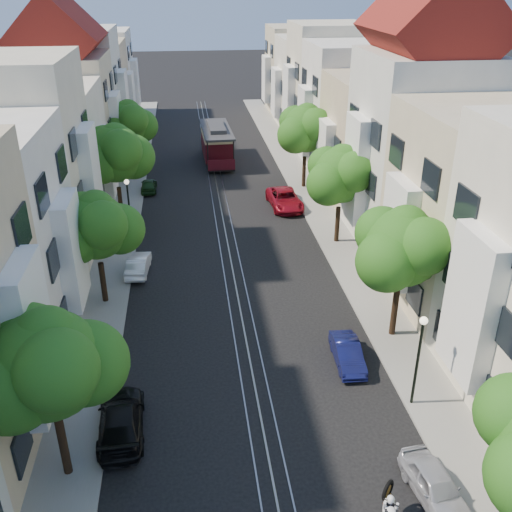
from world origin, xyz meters
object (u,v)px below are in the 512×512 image
object	(u,v)px
parked_car_e_far	(285,199)
parked_car_w_near	(121,419)
lamp_east	(420,348)
cable_car	(217,142)
tree_w_c	(116,155)
tree_w_a	(49,367)
lamp_west	(128,201)
parked_car_e_near	(435,486)
tree_e_c	(342,176)
tree_w_b	(97,228)
parked_car_w_far	(149,185)
parked_car_e_mid	(348,354)
tree_w_d	(129,124)
parked_car_w_mid	(138,264)
tree_e_d	(306,130)
tree_e_b	(404,249)

from	to	relation	value
parked_car_e_far	parked_car_w_near	bearing A→B (deg)	-117.82
lamp_east	parked_car_w_near	world-z (taller)	lamp_east
cable_car	tree_w_c	bearing A→B (deg)	-119.93
tree_w_a	parked_car_e_far	xyz separation A→B (m)	(12.00, 24.72, -4.07)
lamp_west	parked_car_e_near	bearing A→B (deg)	-62.82
tree_e_c	tree_w_b	world-z (taller)	tree_e_c
tree_w_c	parked_car_w_far	bearing A→B (deg)	77.01
lamp_west	parked_car_e_near	world-z (taller)	lamp_west
tree_e_c	parked_car_e_mid	distance (m)	13.83
cable_car	parked_car_e_mid	size ratio (longest dim) A/B	2.60
parked_car_e_mid	tree_w_d	bearing A→B (deg)	114.00
parked_car_e_near	parked_car_w_near	size ratio (longest dim) A/B	0.78
parked_car_e_near	parked_car_e_far	size ratio (longest dim) A/B	0.70
tree_w_c	cable_car	world-z (taller)	tree_w_c
cable_car	parked_car_w_mid	bearing A→B (deg)	-107.31
parked_car_e_near	parked_car_e_mid	distance (m)	7.76
tree_e_d	tree_w_a	xyz separation A→B (m)	(-14.40, -29.00, -0.13)
tree_e_b	tree_w_c	xyz separation A→B (m)	(-14.40, 16.00, 0.34)
lamp_west	parked_car_e_far	world-z (taller)	lamp_west
cable_car	parked_car_e_near	size ratio (longest dim) A/B	2.52
tree_e_d	parked_car_w_near	world-z (taller)	tree_e_d
tree_e_c	tree_w_b	size ratio (longest dim) A/B	1.04
tree_w_c	lamp_east	size ratio (longest dim) A/B	1.71
lamp_west	parked_car_w_near	world-z (taller)	lamp_west
tree_e_b	parked_car_w_near	world-z (taller)	tree_e_b
tree_e_b	cable_car	xyz separation A→B (m)	(-6.76, 30.29, -2.83)
tree_e_c	cable_car	world-z (taller)	tree_e_c
tree_w_a	tree_w_d	xyz separation A→B (m)	(-0.00, 34.00, -0.13)
tree_w_c	parked_car_w_near	size ratio (longest dim) A/B	1.66
tree_w_c	parked_car_e_mid	distance (m)	21.78
parked_car_e_near	parked_car_e_far	xyz separation A→B (m)	(-0.46, 27.33, 0.09)
lamp_west	parked_car_w_mid	distance (m)	5.30
parked_car_w_near	parked_car_w_mid	size ratio (longest dim) A/B	1.27
parked_car_e_mid	tree_e_d	bearing A→B (deg)	85.41
cable_car	parked_car_w_near	size ratio (longest dim) A/B	1.98
tree_w_d	lamp_west	world-z (taller)	tree_w_d
parked_car_e_near	parked_car_w_far	bearing A→B (deg)	101.62
tree_e_d	parked_car_w_near	bearing A→B (deg)	-115.17
tree_e_d	lamp_west	bearing A→B (deg)	-146.50
lamp_east	parked_car_w_mid	bearing A→B (deg)	131.88
cable_car	parked_car_e_near	world-z (taller)	cable_car
lamp_east	parked_car_e_mid	size ratio (longest dim) A/B	1.28
tree_w_d	parked_car_w_far	bearing A→B (deg)	-70.41
cable_car	parked_car_w_mid	xyz separation A→B (m)	(-6.10, -22.00, -1.35)
tree_w_b	lamp_east	world-z (taller)	tree_w_b
tree_e_c	parked_car_e_mid	bearing A→B (deg)	-102.50
tree_e_c	tree_w_d	bearing A→B (deg)	131.99
tree_e_d	parked_car_e_far	size ratio (longest dim) A/B	1.44
tree_w_d	tree_e_b	bearing A→B (deg)	-61.93
tree_e_b	parked_car_e_near	xyz separation A→B (m)	(-1.94, -9.61, -4.16)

